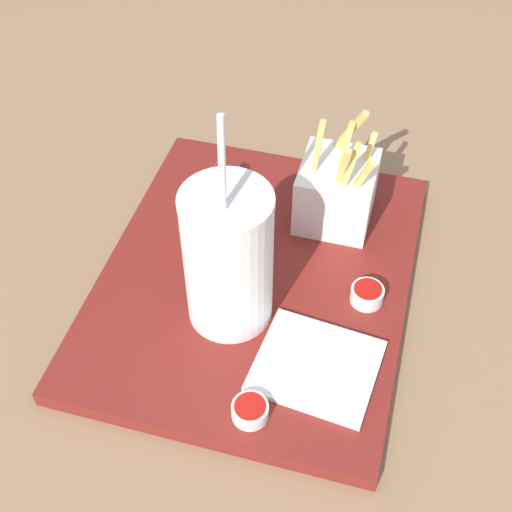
# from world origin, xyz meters

# --- Properties ---
(ground_plane) EXTENTS (2.40, 2.40, 0.02)m
(ground_plane) POSITION_xyz_m (0.00, 0.00, -0.01)
(ground_plane) COLOR #8C6B4C
(food_tray) EXTENTS (0.43, 0.35, 0.02)m
(food_tray) POSITION_xyz_m (0.00, 0.00, 0.01)
(food_tray) COLOR maroon
(food_tray) RESTS_ON ground_plane
(soda_cup) EXTENTS (0.09, 0.09, 0.26)m
(soda_cup) POSITION_xyz_m (0.06, -0.01, 0.11)
(soda_cup) COLOR white
(soda_cup) RESTS_ON food_tray
(fries_basket) EXTENTS (0.09, 0.09, 0.15)m
(fries_basket) POSITION_xyz_m (-0.12, 0.07, 0.06)
(fries_basket) COLOR white
(fries_basket) RESTS_ON food_tray
(hot_dog_1) EXTENTS (0.17, 0.09, 0.06)m
(hot_dog_1) POSITION_xyz_m (-0.06, -0.07, 0.05)
(hot_dog_1) COLOR tan
(hot_dog_1) RESTS_ON food_tray
(ketchup_cup_1) EXTENTS (0.04, 0.04, 0.02)m
(ketchup_cup_1) POSITION_xyz_m (0.18, 0.04, 0.03)
(ketchup_cup_1) COLOR white
(ketchup_cup_1) RESTS_ON food_tray
(ketchup_cup_2) EXTENTS (0.04, 0.04, 0.02)m
(ketchup_cup_2) POSITION_xyz_m (0.01, 0.13, 0.03)
(ketchup_cup_2) COLOR white
(ketchup_cup_2) RESTS_ON food_tray
(napkin_stack) EXTENTS (0.12, 0.13, 0.01)m
(napkin_stack) POSITION_xyz_m (0.11, 0.09, 0.02)
(napkin_stack) COLOR white
(napkin_stack) RESTS_ON food_tray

